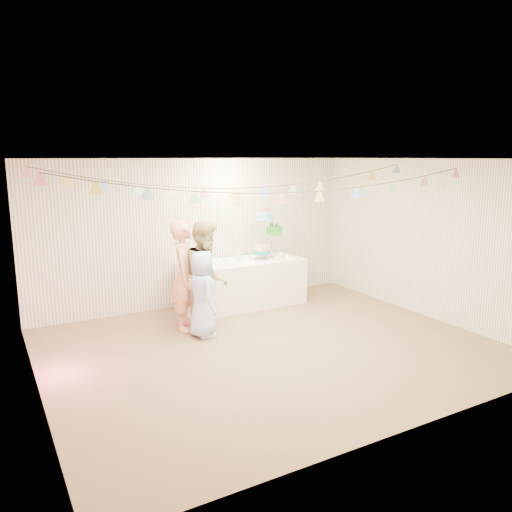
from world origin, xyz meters
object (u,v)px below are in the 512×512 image
table (242,283)px  person_adult_a (185,275)px  cake_stand (268,238)px  person_child (203,294)px  person_adult_b (207,276)px

table → person_adult_a: 1.54m
cake_stand → person_child: cake_stand is taller
table → cake_stand: size_ratio=2.58×
person_adult_b → cake_stand: bearing=-34.3°
person_adult_a → person_child: size_ratio=1.32×
cake_stand → person_adult_b: person_adult_b is taller
table → person_child: (-1.22, -1.07, 0.23)m
cake_stand → person_child: 2.16m
table → person_adult_b: bearing=-141.1°
table → person_child: bearing=-138.7°
person_adult_a → person_adult_b: bearing=-98.5°
person_adult_a → person_adult_b: person_adult_b is taller
person_child → person_adult_a: bearing=18.4°
person_adult_a → person_child: (0.10, -0.43, -0.20)m
table → person_adult_a: person_adult_a is taller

